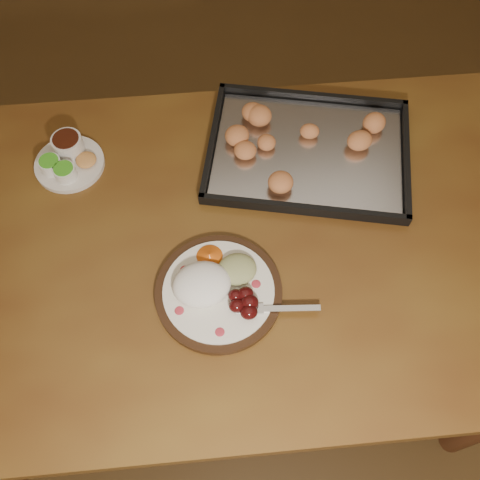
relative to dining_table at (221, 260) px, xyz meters
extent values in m
plane|color=#523A1C|center=(0.09, 0.22, -0.65)|extent=(4.00, 4.00, 0.00)
cube|color=brown|center=(0.00, 0.00, 0.08)|extent=(1.57, 1.03, 0.04)
cylinder|color=#4D2A17|center=(-0.64, 0.44, -0.30)|extent=(0.07, 0.07, 0.71)
cylinder|color=#4D2A17|center=(0.71, 0.32, -0.30)|extent=(0.07, 0.07, 0.71)
cylinder|color=black|center=(-0.02, -0.13, 0.10)|extent=(0.27, 0.27, 0.02)
cylinder|color=white|center=(-0.02, -0.13, 0.11)|extent=(0.23, 0.23, 0.01)
ellipsoid|color=#B02A38|center=(-0.11, -0.16, 0.12)|extent=(0.02, 0.02, 0.00)
ellipsoid|color=#B02A38|center=(-0.03, -0.22, 0.12)|extent=(0.02, 0.02, 0.00)
ellipsoid|color=#B02A38|center=(0.06, -0.13, 0.12)|extent=(0.02, 0.02, 0.00)
ellipsoid|color=#B02A38|center=(-0.09, -0.07, 0.12)|extent=(0.02, 0.02, 0.00)
ellipsoid|color=white|center=(-0.06, -0.11, 0.13)|extent=(0.16, 0.15, 0.06)
ellipsoid|color=#490B0A|center=(0.01, -0.17, 0.13)|extent=(0.03, 0.03, 0.03)
ellipsoid|color=#490B0A|center=(0.03, -0.17, 0.13)|extent=(0.03, 0.03, 0.03)
ellipsoid|color=#490B0A|center=(0.03, -0.15, 0.13)|extent=(0.03, 0.03, 0.03)
ellipsoid|color=#490B0A|center=(0.03, -0.19, 0.13)|extent=(0.03, 0.03, 0.03)
ellipsoid|color=#490B0A|center=(0.01, -0.15, 0.13)|extent=(0.03, 0.03, 0.03)
ellipsoid|color=tan|center=(0.02, -0.09, 0.13)|extent=(0.11, 0.11, 0.03)
cone|color=#CE5612|center=(-0.03, -0.05, 0.13)|extent=(0.06, 0.07, 0.03)
cube|color=silver|center=(0.11, -0.19, 0.12)|extent=(0.13, 0.03, 0.00)
cube|color=silver|center=(0.04, -0.18, 0.12)|extent=(0.04, 0.03, 0.00)
cylinder|color=silver|center=(0.02, -0.19, 0.12)|extent=(0.03, 0.01, 0.00)
cylinder|color=silver|center=(0.02, -0.18, 0.12)|extent=(0.03, 0.01, 0.00)
cylinder|color=silver|center=(0.02, -0.18, 0.12)|extent=(0.03, 0.01, 0.00)
cylinder|color=silver|center=(0.02, -0.17, 0.12)|extent=(0.03, 0.01, 0.00)
cylinder|color=silver|center=(-0.32, 0.27, 0.10)|extent=(0.17, 0.17, 0.01)
cylinder|color=silver|center=(-0.36, 0.26, 0.12)|extent=(0.05, 0.05, 0.03)
cylinder|color=green|center=(-0.36, 0.26, 0.14)|extent=(0.05, 0.05, 0.00)
cylinder|color=silver|center=(-0.33, 0.23, 0.12)|extent=(0.05, 0.05, 0.03)
cylinder|color=green|center=(-0.33, 0.23, 0.14)|extent=(0.05, 0.05, 0.00)
cylinder|color=silver|center=(-0.32, 0.31, 0.13)|extent=(0.07, 0.07, 0.04)
cylinder|color=black|center=(-0.32, 0.31, 0.15)|extent=(0.06, 0.06, 0.00)
ellipsoid|color=#E2A54F|center=(-0.28, 0.26, 0.12)|extent=(0.05, 0.05, 0.02)
cube|color=black|center=(0.25, 0.20, 0.10)|extent=(0.56, 0.48, 0.01)
cube|color=black|center=(0.30, 0.36, 0.12)|extent=(0.46, 0.16, 0.02)
cube|color=black|center=(0.20, 0.04, 0.12)|extent=(0.46, 0.16, 0.02)
cube|color=black|center=(0.47, 0.13, 0.12)|extent=(0.12, 0.34, 0.02)
cube|color=black|center=(0.03, 0.27, 0.12)|extent=(0.12, 0.34, 0.02)
cube|color=silver|center=(0.25, 0.20, 0.11)|extent=(0.52, 0.44, 0.00)
ellipsoid|color=#D08049|center=(0.31, 0.18, 0.13)|extent=(0.05, 0.05, 0.04)
ellipsoid|color=#D08049|center=(0.36, 0.22, 0.13)|extent=(0.07, 0.07, 0.04)
ellipsoid|color=#D08049|center=(0.29, 0.30, 0.13)|extent=(0.06, 0.06, 0.04)
ellipsoid|color=#D08049|center=(0.19, 0.27, 0.13)|extent=(0.07, 0.07, 0.04)
ellipsoid|color=#D08049|center=(0.16, 0.26, 0.13)|extent=(0.07, 0.07, 0.04)
ellipsoid|color=#D08049|center=(0.19, 0.20, 0.13)|extent=(0.07, 0.07, 0.04)
ellipsoid|color=#D08049|center=(0.17, 0.16, 0.13)|extent=(0.07, 0.07, 0.04)
ellipsoid|color=#D08049|center=(0.23, 0.09, 0.13)|extent=(0.06, 0.06, 0.04)
ellipsoid|color=#D08049|center=(0.35, 0.13, 0.13)|extent=(0.07, 0.07, 0.04)
camera|label=1|loc=(-0.06, -0.57, 1.14)|focal=40.00mm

